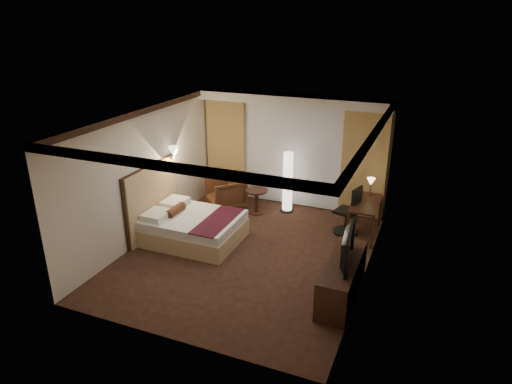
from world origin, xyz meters
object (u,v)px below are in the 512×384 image
at_px(side_table, 257,201).
at_px(dresser, 342,279).
at_px(armchair, 226,191).
at_px(television, 343,243).
at_px(bed, 194,228).
at_px(floor_lamp, 288,182).
at_px(desk, 364,219).
at_px(office_chair, 347,210).

distance_m(side_table, dresser, 3.67).
xyz_separation_m(armchair, television, (3.37, -2.62, 0.57)).
bearing_deg(bed, side_table, 69.46).
relative_size(floor_lamp, desk, 1.22).
distance_m(side_table, desk, 2.55).
bearing_deg(armchair, floor_lamp, 57.73).
distance_m(desk, dresser, 2.40).
distance_m(side_table, floor_lamp, 0.86).
xyz_separation_m(bed, television, (3.23, -0.82, 0.71)).
xyz_separation_m(floor_lamp, office_chair, (1.53, -0.63, -0.19)).
bearing_deg(bed, office_chair, 28.34).
relative_size(armchair, floor_lamp, 0.57).
bearing_deg(armchair, desk, 40.01).
bearing_deg(television, bed, 69.65).
distance_m(bed, television, 3.40).
relative_size(side_table, office_chair, 0.53).
relative_size(office_chair, dresser, 0.64).
distance_m(bed, side_table, 1.90).
bearing_deg(floor_lamp, side_table, -149.35).
distance_m(desk, television, 2.48).
bearing_deg(dresser, television, 180.00).
distance_m(armchair, desk, 3.36).
bearing_deg(dresser, office_chair, 100.21).
relative_size(side_table, dresser, 0.34).
relative_size(bed, office_chair, 1.72).
xyz_separation_m(floor_lamp, desk, (1.91, -0.58, -0.35)).
bearing_deg(desk, floor_lamp, 163.10).
height_order(armchair, dresser, armchair).
relative_size(bed, floor_lamp, 1.28).
relative_size(side_table, desk, 0.48).
bearing_deg(bed, dresser, -14.20).
xyz_separation_m(bed, desk, (3.21, 1.58, 0.10)).
distance_m(bed, office_chair, 3.23).
height_order(bed, office_chair, office_chair).
xyz_separation_m(bed, floor_lamp, (1.30, 2.16, 0.46)).
relative_size(dresser, television, 1.54).
bearing_deg(television, desk, -5.54).
relative_size(bed, side_table, 3.23).
bearing_deg(side_table, dresser, -45.19).
relative_size(floor_lamp, television, 1.32).
xyz_separation_m(dresser, television, (-0.03, 0.00, 0.65)).
height_order(floor_lamp, desk, floor_lamp).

